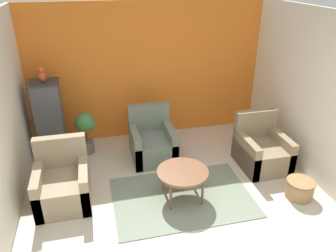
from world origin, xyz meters
TOP-DOWN VIEW (x-y plane):
  - ground_plane at (0.00, 0.00)m, footprint 20.00×20.00m
  - wall_back_accent at (0.00, 3.17)m, footprint 4.48×0.06m
  - wall_left at (-2.21, 1.57)m, footprint 0.06×3.14m
  - wall_right at (2.21, 1.57)m, footprint 0.06×3.14m
  - area_rug at (0.07, 0.98)m, footprint 1.99×1.37m
  - coffee_table at (0.07, 0.98)m, footprint 0.73×0.73m
  - armchair_left at (-1.58, 1.32)m, footprint 0.73×0.84m
  - armchair_right at (1.59, 1.52)m, footprint 0.73×0.84m
  - armchair_middle at (-0.13, 2.22)m, footprint 0.73×0.84m
  - birdcage at (-1.80, 2.68)m, footprint 0.47×0.47m
  - parrot at (-1.80, 2.68)m, footprint 0.12×0.22m
  - potted_plant at (-1.24, 2.62)m, footprint 0.36×0.33m
  - wicker_basket at (1.73, 0.60)m, footprint 0.41×0.41m

SIDE VIEW (x-z plane):
  - ground_plane at x=0.00m, z-range 0.00..0.00m
  - area_rug at x=0.07m, z-range 0.00..0.01m
  - wicker_basket at x=1.73m, z-range 0.01..0.28m
  - armchair_left at x=-1.58m, z-range -0.16..0.71m
  - armchair_right at x=1.59m, z-range -0.16..0.71m
  - armchair_middle at x=-0.13m, z-range -0.16..0.71m
  - coffee_table at x=0.07m, z-range 0.19..0.65m
  - potted_plant at x=-1.24m, z-range 0.12..0.89m
  - birdcage at x=-1.80m, z-range 0.00..1.36m
  - wall_back_accent at x=0.00m, z-range 0.00..2.53m
  - wall_left at x=-2.21m, z-range 0.00..2.53m
  - wall_right at x=2.21m, z-range 0.00..2.53m
  - parrot at x=-1.80m, z-range 1.35..1.61m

